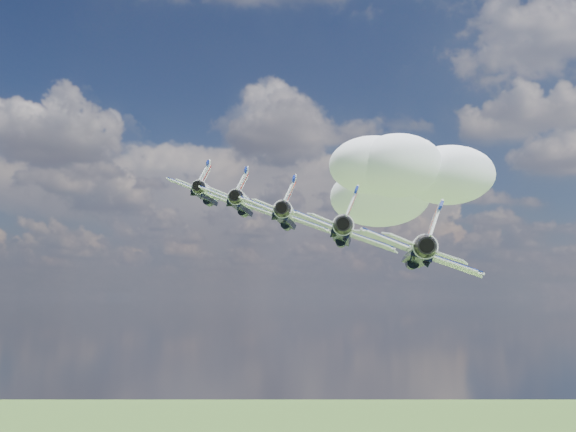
% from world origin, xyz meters
% --- Properties ---
extents(cloud_far, '(60.51, 47.55, 23.77)m').
position_xyz_m(cloud_far, '(1.97, 191.32, 183.67)').
color(cloud_far, white).
extents(jet_0, '(12.76, 16.21, 7.81)m').
position_xyz_m(jet_0, '(-18.30, 23.65, 154.47)').
color(jet_0, white).
extents(jet_1, '(12.76, 16.21, 7.81)m').
position_xyz_m(jet_1, '(-11.09, 15.67, 151.91)').
color(jet_1, white).
extents(jet_2, '(12.76, 16.21, 7.81)m').
position_xyz_m(jet_2, '(-3.89, 7.70, 149.34)').
color(jet_2, white).
extents(jet_3, '(12.76, 16.21, 7.81)m').
position_xyz_m(jet_3, '(3.32, -0.28, 146.78)').
color(jet_3, silver).
extents(jet_4, '(12.76, 16.21, 7.81)m').
position_xyz_m(jet_4, '(10.52, -8.25, 144.22)').
color(jet_4, white).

